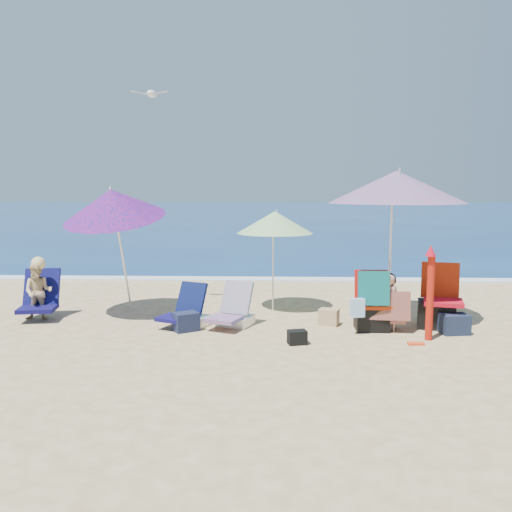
{
  "coord_description": "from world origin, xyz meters",
  "views": [
    {
      "loc": [
        -0.01,
        -7.19,
        2.14
      ],
      "look_at": [
        -0.3,
        1.0,
        1.1
      ],
      "focal_mm": 36.6,
      "sensor_mm": 36.0,
      "label": 1
    }
  ],
  "objects_px": {
    "chair_rainbow": "(234,315)",
    "person_left": "(39,291)",
    "umbrella_turquoise": "(396,187)",
    "camp_chair_right": "(372,308)",
    "seagull": "(151,94)",
    "chair_navy": "(189,315)",
    "umbrella_blue": "(113,204)",
    "camp_chair_left": "(437,308)",
    "person_center": "(389,304)",
    "furled_umbrella": "(430,288)",
    "umbrella_striped": "(275,222)"
  },
  "relations": [
    {
      "from": "chair_rainbow",
      "to": "person_left",
      "type": "bearing_deg",
      "value": 174.52
    },
    {
      "from": "umbrella_turquoise",
      "to": "camp_chair_right",
      "type": "distance_m",
      "value": 1.95
    },
    {
      "from": "chair_rainbow",
      "to": "seagull",
      "type": "bearing_deg",
      "value": 141.91
    },
    {
      "from": "chair_navy",
      "to": "chair_rainbow",
      "type": "xyz_separation_m",
      "value": [
        0.71,
        -0.0,
        0.01
      ]
    },
    {
      "from": "umbrella_turquoise",
      "to": "umbrella_blue",
      "type": "xyz_separation_m",
      "value": [
        -4.6,
        0.24,
        -0.28
      ]
    },
    {
      "from": "camp_chair_left",
      "to": "seagull",
      "type": "xyz_separation_m",
      "value": [
        -4.69,
        1.12,
        3.49
      ]
    },
    {
      "from": "umbrella_blue",
      "to": "person_left",
      "type": "bearing_deg",
      "value": -168.24
    },
    {
      "from": "chair_navy",
      "to": "person_center",
      "type": "xyz_separation_m",
      "value": [
        3.09,
        -0.23,
        0.25
      ]
    },
    {
      "from": "chair_rainbow",
      "to": "camp_chair_left",
      "type": "distance_m",
      "value": 3.2
    },
    {
      "from": "umbrella_blue",
      "to": "camp_chair_right",
      "type": "xyz_separation_m",
      "value": [
        4.18,
        -0.73,
        -1.57
      ]
    },
    {
      "from": "furled_umbrella",
      "to": "camp_chair_right",
      "type": "xyz_separation_m",
      "value": [
        -0.72,
        0.51,
        -0.41
      ]
    },
    {
      "from": "camp_chair_left",
      "to": "person_center",
      "type": "distance_m",
      "value": 0.88
    },
    {
      "from": "umbrella_striped",
      "to": "camp_chair_right",
      "type": "relative_size",
      "value": 1.9
    },
    {
      "from": "umbrella_striped",
      "to": "camp_chair_left",
      "type": "height_order",
      "value": "umbrella_striped"
    },
    {
      "from": "chair_navy",
      "to": "person_center",
      "type": "bearing_deg",
      "value": -4.33
    },
    {
      "from": "umbrella_blue",
      "to": "furled_umbrella",
      "type": "distance_m",
      "value": 5.18
    },
    {
      "from": "chair_navy",
      "to": "camp_chair_right",
      "type": "xyz_separation_m",
      "value": [
        2.85,
        -0.16,
        0.16
      ]
    },
    {
      "from": "umbrella_turquoise",
      "to": "chair_rainbow",
      "type": "distance_m",
      "value": 3.26
    },
    {
      "from": "camp_chair_right",
      "to": "umbrella_blue",
      "type": "bearing_deg",
      "value": 170.16
    },
    {
      "from": "furled_umbrella",
      "to": "umbrella_striped",
      "type": "bearing_deg",
      "value": 140.9
    },
    {
      "from": "camp_chair_left",
      "to": "seagull",
      "type": "relative_size",
      "value": 1.49
    },
    {
      "from": "camp_chair_left",
      "to": "person_left",
      "type": "height_order",
      "value": "person_left"
    },
    {
      "from": "umbrella_blue",
      "to": "chair_navy",
      "type": "height_order",
      "value": "umbrella_blue"
    },
    {
      "from": "person_left",
      "to": "umbrella_turquoise",
      "type": "bearing_deg",
      "value": 0.12
    },
    {
      "from": "umbrella_blue",
      "to": "umbrella_striped",
      "type": "bearing_deg",
      "value": 11.62
    },
    {
      "from": "furled_umbrella",
      "to": "camp_chair_right",
      "type": "height_order",
      "value": "furled_umbrella"
    },
    {
      "from": "chair_navy",
      "to": "camp_chair_right",
      "type": "height_order",
      "value": "camp_chair_right"
    },
    {
      "from": "chair_navy",
      "to": "chair_rainbow",
      "type": "relative_size",
      "value": 0.95
    },
    {
      "from": "chair_rainbow",
      "to": "umbrella_turquoise",
      "type": "bearing_deg",
      "value": 7.23
    },
    {
      "from": "umbrella_turquoise",
      "to": "camp_chair_right",
      "type": "bearing_deg",
      "value": -131.14
    },
    {
      "from": "umbrella_turquoise",
      "to": "umbrella_striped",
      "type": "relative_size",
      "value": 1.59
    },
    {
      "from": "camp_chair_right",
      "to": "umbrella_striped",
      "type": "bearing_deg",
      "value": 139.29
    },
    {
      "from": "furled_umbrella",
      "to": "camp_chair_left",
      "type": "xyz_separation_m",
      "value": [
        0.34,
        0.72,
        -0.45
      ]
    },
    {
      "from": "chair_navy",
      "to": "camp_chair_left",
      "type": "xyz_separation_m",
      "value": [
        3.91,
        0.05,
        0.12
      ]
    },
    {
      "from": "umbrella_striped",
      "to": "camp_chair_right",
      "type": "bearing_deg",
      "value": -40.71
    },
    {
      "from": "chair_navy",
      "to": "camp_chair_left",
      "type": "relative_size",
      "value": 0.85
    },
    {
      "from": "chair_rainbow",
      "to": "person_left",
      "type": "height_order",
      "value": "person_left"
    },
    {
      "from": "furled_umbrella",
      "to": "camp_chair_left",
      "type": "relative_size",
      "value": 1.37
    },
    {
      "from": "umbrella_turquoise",
      "to": "seagull",
      "type": "bearing_deg",
      "value": 168.21
    },
    {
      "from": "umbrella_striped",
      "to": "camp_chair_right",
      "type": "xyz_separation_m",
      "value": [
        1.49,
        -1.28,
        -1.23
      ]
    },
    {
      "from": "umbrella_turquoise",
      "to": "camp_chair_left",
      "type": "xyz_separation_m",
      "value": [
        0.64,
        -0.27,
        -1.88
      ]
    },
    {
      "from": "chair_rainbow",
      "to": "camp_chair_left",
      "type": "relative_size",
      "value": 0.89
    },
    {
      "from": "furled_umbrella",
      "to": "seagull",
      "type": "height_order",
      "value": "seagull"
    },
    {
      "from": "camp_chair_right",
      "to": "person_center",
      "type": "height_order",
      "value": "camp_chair_right"
    },
    {
      "from": "chair_rainbow",
      "to": "seagull",
      "type": "xyz_separation_m",
      "value": [
        -1.49,
        1.17,
        3.6
      ]
    },
    {
      "from": "umbrella_striped",
      "to": "furled_umbrella",
      "type": "height_order",
      "value": "umbrella_striped"
    },
    {
      "from": "umbrella_striped",
      "to": "furled_umbrella",
      "type": "xyz_separation_m",
      "value": [
        2.21,
        -1.79,
        -0.82
      ]
    },
    {
      "from": "umbrella_striped",
      "to": "seagull",
      "type": "xyz_separation_m",
      "value": [
        -2.14,
        0.05,
        2.21
      ]
    },
    {
      "from": "camp_chair_right",
      "to": "camp_chair_left",
      "type": "bearing_deg",
      "value": 11.18
    },
    {
      "from": "umbrella_blue",
      "to": "person_left",
      "type": "distance_m",
      "value": 1.89
    }
  ]
}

